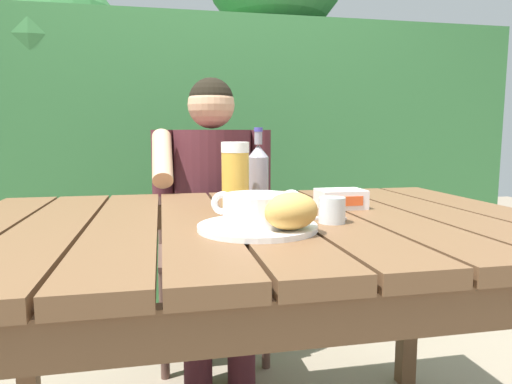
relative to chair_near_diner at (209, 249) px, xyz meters
name	(u,v)px	position (x,y,z in m)	size (l,w,h in m)	color
dining_table	(259,251)	(0.03, -0.93, 0.23)	(1.46, 0.99, 0.78)	brown
hedge_backdrop	(168,104)	(-0.16, 0.94, 0.70)	(3.88, 0.94, 2.54)	#36703B
chair_near_diner	(209,249)	(0.00, 0.00, 0.00)	(0.45, 0.42, 0.91)	brown
person_eating	(213,201)	(0.00, -0.20, 0.25)	(0.48, 0.47, 1.21)	#52232A
serving_plate	(257,227)	(0.00, -1.07, 0.32)	(0.26, 0.26, 0.01)	white
soup_bowl	(257,209)	(0.00, -1.07, 0.36)	(0.20, 0.15, 0.07)	white
bread_roll	(291,211)	(0.06, -1.14, 0.37)	(0.14, 0.13, 0.08)	gold
beer_glass	(235,177)	(-0.01, -0.82, 0.41)	(0.08, 0.08, 0.19)	gold
beer_bottle	(258,174)	(0.07, -0.75, 0.41)	(0.06, 0.06, 0.22)	gray
water_glass_small	(332,210)	(0.19, -1.03, 0.35)	(0.06, 0.06, 0.06)	silver
butter_tub	(341,199)	(0.29, -0.83, 0.34)	(0.13, 0.10, 0.05)	white
table_knife	(304,217)	(0.14, -0.97, 0.32)	(0.17, 0.07, 0.01)	silver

